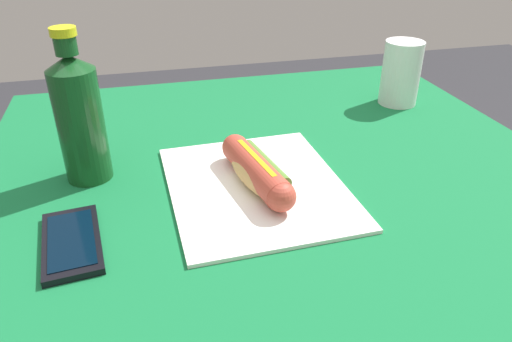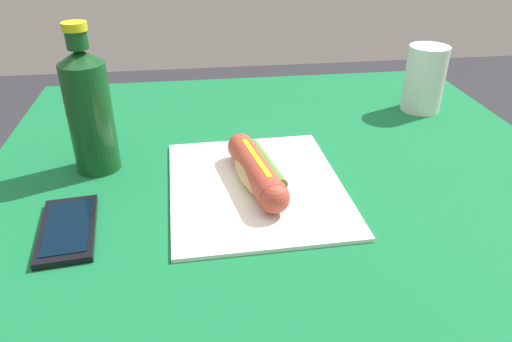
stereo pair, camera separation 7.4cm
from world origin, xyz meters
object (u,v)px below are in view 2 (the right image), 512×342
at_px(hot_dog, 257,170).
at_px(soda_bottle, 89,109).
at_px(cell_phone, 68,229).
at_px(drinking_cup, 425,79).

relative_size(hot_dog, soda_bottle, 0.87).
bearing_deg(cell_phone, soda_bottle, 174.95).
distance_m(soda_bottle, drinking_cup, 0.67).
bearing_deg(soda_bottle, cell_phone, -5.05).
height_order(soda_bottle, drinking_cup, soda_bottle).
bearing_deg(soda_bottle, drinking_cup, 105.08).
distance_m(hot_dog, soda_bottle, 0.28).
relative_size(cell_phone, drinking_cup, 1.14).
height_order(hot_dog, soda_bottle, soda_bottle).
bearing_deg(hot_dog, drinking_cup, 125.00).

